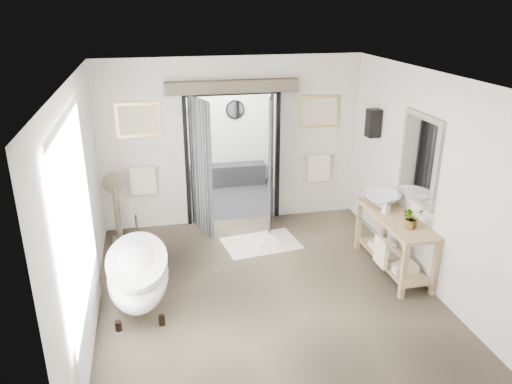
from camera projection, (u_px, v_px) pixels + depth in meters
ground_plane at (265, 292)px, 6.83m from camera, size 5.00×5.00×0.00m
room_shell at (266, 166)px, 6.04m from camera, size 4.52×5.02×2.91m
shower_room at (221, 149)px, 10.14m from camera, size 2.22×2.01×2.51m
back_wall_dressing at (234, 139)px, 8.37m from camera, size 3.82×0.79×2.52m
clawfoot_tub at (138, 272)px, 6.52m from camera, size 0.79×1.77×0.86m
vanity at (393, 239)px, 7.22m from camera, size 0.57×1.60×0.85m
pedestal_mirror at (117, 213)px, 8.02m from camera, size 0.37×0.24×1.24m
rug at (261, 243)px, 8.19m from camera, size 1.30×0.96×0.01m
slippers at (267, 242)px, 8.17m from camera, size 0.37×0.27×0.05m
basin at (382, 200)px, 7.46m from camera, size 0.71×0.71×0.19m
plant at (412, 217)px, 6.71m from camera, size 0.29×0.26×0.32m
soap_bottle_a at (386, 207)px, 7.19m from camera, size 0.11×0.11×0.20m
soap_bottle_b at (372, 195)px, 7.67m from camera, size 0.13×0.13×0.17m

